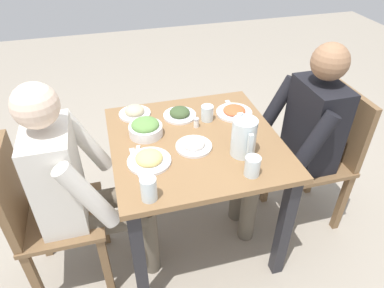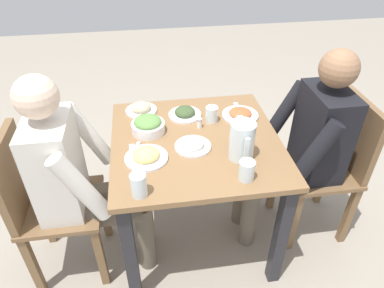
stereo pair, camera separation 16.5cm
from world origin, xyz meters
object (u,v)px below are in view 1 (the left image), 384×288
(diner_near, at_px, (80,183))
(water_pitcher, at_px, (244,137))
(salad_bowl, at_px, (146,128))
(plate_yoghurt, at_px, (194,144))
(salt_shaker, at_px, (196,123))
(diner_far, at_px, (297,137))
(water_glass_near_right, at_px, (207,113))
(chair_near, at_px, (42,213))
(chair_far, at_px, (324,152))
(plate_rice_curry, at_px, (234,111))
(water_glass_far_right, at_px, (252,166))
(plate_fries, at_px, (149,159))
(plate_dolmas, at_px, (180,114))
(water_glass_center, at_px, (149,189))
(plate_beans, at_px, (135,112))
(dining_table, at_px, (195,159))

(diner_near, height_order, water_pitcher, diner_near)
(diner_near, distance_m, salad_bowl, 0.43)
(plate_yoghurt, bearing_deg, salt_shaker, 160.67)
(diner_near, xyz_separation_m, diner_far, (-0.07, 1.18, 0.00))
(water_glass_near_right, bearing_deg, diner_far, 69.00)
(chair_near, height_order, chair_far, same)
(chair_far, bearing_deg, salt_shaker, -99.78)
(chair_far, relative_size, diner_far, 0.75)
(plate_rice_curry, bearing_deg, salt_shaker, -73.19)
(water_glass_far_right, bearing_deg, plate_fries, -115.47)
(plate_fries, distance_m, salt_shaker, 0.38)
(plate_dolmas, relative_size, water_glass_near_right, 2.12)
(water_pitcher, distance_m, plate_fries, 0.46)
(water_glass_center, xyz_separation_m, water_glass_near_right, (-0.52, 0.41, -0.01))
(diner_near, distance_m, water_glass_center, 0.42)
(plate_dolmas, bearing_deg, chair_far, 72.58)
(chair_far, relative_size, water_glass_near_right, 10.16)
(diner_far, relative_size, plate_beans, 6.58)
(dining_table, distance_m, salt_shaker, 0.19)
(salad_bowl, bearing_deg, plate_rice_curry, 98.45)
(plate_fries, distance_m, water_glass_near_right, 0.47)
(plate_fries, distance_m, water_glass_center, 0.24)
(salad_bowl, bearing_deg, water_glass_far_right, 43.20)
(plate_fries, bearing_deg, water_pitcher, 83.59)
(water_pitcher, bearing_deg, water_glass_near_right, -167.32)
(chair_near, relative_size, plate_yoghurt, 4.88)
(plate_dolmas, bearing_deg, plate_fries, -33.07)
(diner_far, distance_m, plate_beans, 0.93)
(plate_yoghurt, bearing_deg, plate_rice_curry, 129.18)
(diner_far, xyz_separation_m, plate_beans, (-0.34, -0.86, 0.10))
(chair_far, bearing_deg, water_glass_far_right, -63.61)
(dining_table, distance_m, diner_near, 0.60)
(diner_far, xyz_separation_m, salad_bowl, (-0.13, -0.83, 0.12))
(diner_far, height_order, plate_dolmas, diner_far)
(water_pitcher, relative_size, water_glass_near_right, 2.18)
(plate_dolmas, xyz_separation_m, water_glass_center, (0.60, -0.27, 0.04))
(chair_far, height_order, plate_beans, chair_far)
(diner_near, distance_m, plate_yoghurt, 0.57)
(plate_rice_curry, height_order, water_glass_center, water_glass_center)
(chair_near, bearing_deg, water_glass_far_right, 76.41)
(water_glass_center, bearing_deg, salad_bowl, 172.60)
(plate_fries, relative_size, plate_beans, 1.16)
(plate_fries, xyz_separation_m, plate_dolmas, (-0.36, 0.23, -0.00))
(water_glass_near_right, bearing_deg, water_pitcher, 12.68)
(plate_fries, relative_size, salt_shaker, 3.85)
(chair_far, height_order, plate_dolmas, chair_far)
(water_glass_far_right, distance_m, water_glass_near_right, 0.50)
(salad_bowl, bearing_deg, plate_yoghurt, 50.56)
(plate_beans, xyz_separation_m, water_glass_center, (0.68, -0.03, 0.03))
(diner_far, xyz_separation_m, water_glass_far_right, (0.31, -0.42, 0.13))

